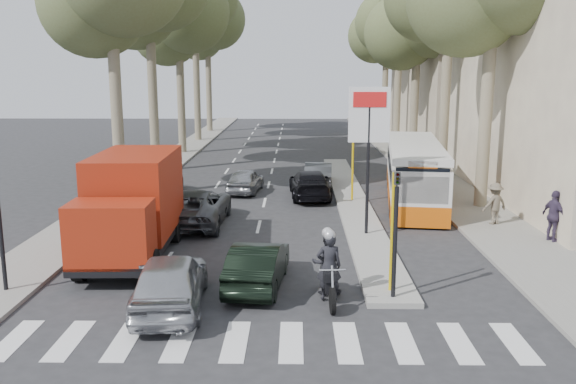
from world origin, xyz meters
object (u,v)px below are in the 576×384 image
Objects in this scene: dark_hatchback at (258,264)px; motorcycle at (328,266)px; city_bus at (414,171)px; red_truck at (132,204)px; silver_hatchback at (170,281)px.

dark_hatchback is 1.67× the size of motorcycle.
red_truck is at bearing -133.63° from city_bus.
motorcycle is at bearing -174.64° from silver_hatchback.
red_truck reaches higher than city_bus.
red_truck reaches higher than motorcycle.
dark_hatchback is at bearing -112.32° from city_bus.
red_truck is 0.60× the size of city_bus.
silver_hatchback is 1.85× the size of motorcycle.
red_truck is 14.17m from city_bus.
city_bus is (11.05, 8.87, -0.33)m from red_truck.
red_truck is (-2.14, 4.46, 1.06)m from silver_hatchback.
city_bus reaches higher than motorcycle.
red_truck is at bearing 145.99° from motorcycle.
silver_hatchback is 1.11× the size of dark_hatchback.
motorcycle is (6.33, -3.71, -0.89)m from red_truck.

